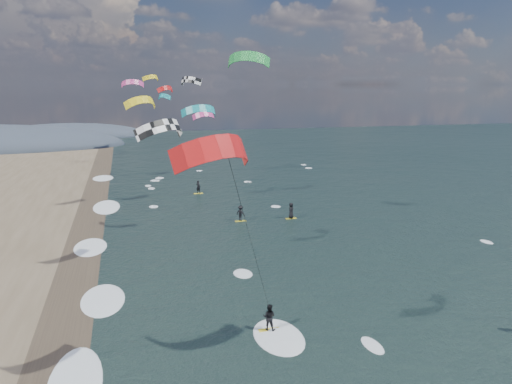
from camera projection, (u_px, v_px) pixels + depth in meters
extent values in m
cube|color=#382D23|center=(61.00, 343.00, 25.80)|extent=(3.00, 240.00, 0.00)
ellipsoid|color=#3D4756|center=(68.00, 137.00, 127.22)|extent=(40.00, 18.00, 7.00)
cube|color=yellow|center=(269.00, 330.00, 27.17)|extent=(1.16, 0.36, 0.05)
imported|color=black|center=(269.00, 317.00, 27.00)|extent=(0.90, 0.84, 1.47)
ellipsoid|color=white|center=(279.00, 337.00, 26.49)|extent=(2.60, 4.20, 0.12)
cylinder|color=black|center=(251.00, 243.00, 22.61)|extent=(0.02, 0.02, 11.85)
cube|color=yellow|center=(241.00, 221.00, 48.88)|extent=(1.10, 0.35, 0.05)
imported|color=black|center=(241.00, 213.00, 48.71)|extent=(1.05, 1.13, 1.53)
cube|color=yellow|center=(291.00, 218.00, 49.82)|extent=(1.10, 0.35, 0.05)
imported|color=black|center=(291.00, 210.00, 49.65)|extent=(0.81, 0.92, 1.58)
cube|color=yellow|center=(198.00, 193.00, 61.27)|extent=(1.10, 0.35, 0.05)
imported|color=black|center=(198.00, 187.00, 61.10)|extent=(0.69, 0.67, 1.59)
ellipsoid|color=white|center=(79.00, 384.00, 22.32)|extent=(2.40, 5.40, 0.11)
ellipsoid|color=white|center=(91.00, 301.00, 30.83)|extent=(2.40, 5.40, 0.11)
ellipsoid|color=white|center=(98.00, 247.00, 41.22)|extent=(2.40, 5.40, 0.11)
ellipsoid|color=white|center=(104.00, 207.00, 54.45)|extent=(2.40, 5.40, 0.11)
ellipsoid|color=white|center=(108.00, 178.00, 71.45)|extent=(2.40, 5.40, 0.11)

